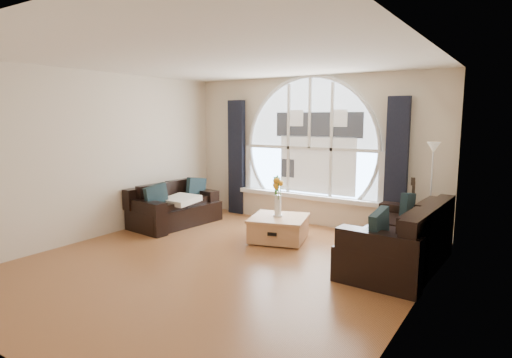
% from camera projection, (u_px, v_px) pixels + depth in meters
% --- Properties ---
extents(ground, '(5.00, 5.50, 0.01)m').
position_uv_depth(ground, '(220.00, 264.00, 5.71)').
color(ground, brown).
rests_on(ground, ground).
extents(ceiling, '(5.00, 5.50, 0.01)m').
position_uv_depth(ceiling, '(217.00, 58.00, 5.32)').
color(ceiling, silver).
rests_on(ceiling, ground).
extents(wall_back, '(5.00, 0.01, 2.70)m').
position_uv_depth(wall_back, '(311.00, 151.00, 7.79)').
color(wall_back, beige).
rests_on(wall_back, ground).
extents(wall_left, '(0.01, 5.50, 2.70)m').
position_uv_depth(wall_left, '(97.00, 155.00, 6.87)').
color(wall_left, beige).
rests_on(wall_left, ground).
extents(wall_right, '(0.01, 5.50, 2.70)m').
position_uv_depth(wall_right, '(418.00, 180.00, 4.16)').
color(wall_right, beige).
rests_on(wall_right, ground).
extents(attic_slope, '(0.92, 5.50, 0.72)m').
position_uv_depth(attic_slope, '(392.00, 78.00, 4.18)').
color(attic_slope, silver).
rests_on(attic_slope, ground).
extents(arched_window, '(2.60, 0.06, 2.15)m').
position_uv_depth(arched_window, '(310.00, 136.00, 7.73)').
color(arched_window, silver).
rests_on(arched_window, wall_back).
extents(window_sill, '(2.90, 0.22, 0.08)m').
position_uv_depth(window_sill, '(307.00, 196.00, 7.83)').
color(window_sill, white).
rests_on(window_sill, wall_back).
extents(window_frame, '(2.76, 0.08, 2.15)m').
position_uv_depth(window_frame, '(310.00, 136.00, 7.70)').
color(window_frame, white).
rests_on(window_frame, wall_back).
extents(neighbor_house, '(1.70, 0.02, 1.50)m').
position_uv_depth(neighbor_house, '(317.00, 143.00, 7.65)').
color(neighbor_house, silver).
rests_on(neighbor_house, wall_back).
extents(curtain_left, '(0.35, 0.12, 2.30)m').
position_uv_depth(curtain_left, '(237.00, 158.00, 8.59)').
color(curtain_left, black).
rests_on(curtain_left, ground).
extents(curtain_right, '(0.35, 0.12, 2.30)m').
position_uv_depth(curtain_right, '(396.00, 168.00, 6.86)').
color(curtain_right, black).
rests_on(curtain_right, ground).
extents(sofa_left, '(0.98, 1.71, 0.72)m').
position_uv_depth(sofa_left, '(176.00, 203.00, 7.74)').
color(sofa_left, black).
rests_on(sofa_left, ground).
extents(sofa_right, '(1.07, 1.99, 0.87)m').
position_uv_depth(sofa_right, '(398.00, 237.00, 5.54)').
color(sofa_right, black).
rests_on(sofa_right, ground).
extents(coffee_chest, '(1.08, 1.08, 0.42)m').
position_uv_depth(coffee_chest, '(279.00, 227.00, 6.78)').
color(coffee_chest, '#AF764A').
rests_on(coffee_chest, ground).
extents(throw_blanket, '(0.56, 0.56, 0.10)m').
position_uv_depth(throw_blanket, '(181.00, 200.00, 7.55)').
color(throw_blanket, silver).
rests_on(throw_blanket, sofa_left).
extents(vase_flowers, '(0.24, 0.24, 0.70)m').
position_uv_depth(vase_flowers, '(278.00, 193.00, 6.72)').
color(vase_flowers, white).
rests_on(vase_flowers, coffee_chest).
extents(floor_lamp, '(0.24, 0.24, 1.60)m').
position_uv_depth(floor_lamp, '(431.00, 195.00, 6.39)').
color(floor_lamp, '#B2B2B2').
rests_on(floor_lamp, ground).
extents(guitar, '(0.40, 0.31, 1.06)m').
position_uv_depth(guitar, '(413.00, 211.00, 6.54)').
color(guitar, brown).
rests_on(guitar, ground).
extents(potted_plant, '(0.17, 0.12, 0.30)m').
position_uv_depth(potted_plant, '(277.00, 183.00, 8.16)').
color(potted_plant, '#1E6023').
rests_on(potted_plant, window_sill).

